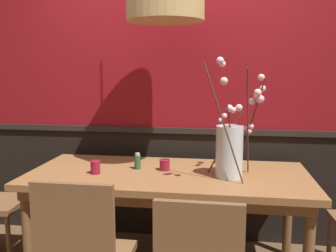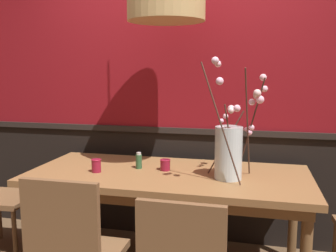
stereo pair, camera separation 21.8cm
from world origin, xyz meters
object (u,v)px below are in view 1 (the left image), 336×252
(condiment_bottle, at_px, (138,161))
(chair_far_side_right, at_px, (212,175))
(dining_table, at_px, (168,183))
(pendant_lamp, at_px, (165,0))
(candle_holder_nearer_center, at_px, (165,165))
(candle_holder_nearer_edge, at_px, (95,167))
(chair_far_side_left, at_px, (152,170))
(vase_with_blossoms, at_px, (231,149))

(condiment_bottle, bearing_deg, chair_far_side_right, 55.79)
(chair_far_side_right, bearing_deg, condiment_bottle, -124.21)
(dining_table, height_order, pendant_lamp, pendant_lamp)
(candle_holder_nearer_center, bearing_deg, candle_holder_nearer_edge, -160.98)
(dining_table, bearing_deg, candle_holder_nearer_edge, -167.24)
(chair_far_side_left, relative_size, condiment_bottle, 7.58)
(chair_far_side_right, distance_m, condiment_bottle, 1.01)
(vase_with_blossoms, bearing_deg, chair_far_side_left, 128.81)
(dining_table, distance_m, candle_holder_nearer_edge, 0.54)
(chair_far_side_right, height_order, condiment_bottle, condiment_bottle)
(candle_holder_nearer_center, height_order, condiment_bottle, condiment_bottle)
(condiment_bottle, bearing_deg, chair_far_side_left, 93.45)
(dining_table, relative_size, vase_with_blossoms, 2.48)
(dining_table, relative_size, condiment_bottle, 16.37)
(candle_holder_nearer_center, distance_m, pendant_lamp, 1.19)
(chair_far_side_left, height_order, pendant_lamp, pendant_lamp)
(vase_with_blossoms, xyz_separation_m, pendant_lamp, (-0.48, 0.12, 1.03))
(chair_far_side_left, xyz_separation_m, vase_with_blossoms, (0.74, -0.92, 0.43))
(dining_table, xyz_separation_m, candle_holder_nearer_edge, (-0.51, -0.12, 0.13))
(dining_table, height_order, condiment_bottle, condiment_bottle)
(vase_with_blossoms, bearing_deg, candle_holder_nearer_edge, -176.32)
(chair_far_side_right, xyz_separation_m, pendant_lamp, (-0.33, -0.78, 1.49))
(dining_table, height_order, chair_far_side_right, chair_far_side_right)
(dining_table, xyz_separation_m, chair_far_side_right, (0.30, 0.85, -0.17))
(chair_far_side_right, bearing_deg, vase_with_blossoms, -80.61)
(dining_table, bearing_deg, candle_holder_nearer_center, 123.79)
(candle_holder_nearer_center, relative_size, pendant_lamp, 0.07)
(candle_holder_nearer_edge, bearing_deg, condiment_bottle, 32.29)
(chair_far_side_right, bearing_deg, pendant_lamp, -112.70)
(dining_table, height_order, candle_holder_nearer_center, candle_holder_nearer_center)
(chair_far_side_left, distance_m, candle_holder_nearer_center, 0.90)
(chair_far_side_right, height_order, pendant_lamp, pendant_lamp)
(dining_table, height_order, vase_with_blossoms, vase_with_blossoms)
(condiment_bottle, xyz_separation_m, pendant_lamp, (0.21, 0.01, 1.18))
(chair_far_side_left, distance_m, condiment_bottle, 0.86)
(chair_far_side_left, distance_m, vase_with_blossoms, 1.26)
(vase_with_blossoms, xyz_separation_m, candle_holder_nearer_edge, (-0.96, -0.06, -0.15))
(chair_far_side_left, height_order, vase_with_blossoms, vase_with_blossoms)
(chair_far_side_left, xyz_separation_m, chair_far_side_right, (0.59, -0.01, -0.02))
(dining_table, height_order, candle_holder_nearer_edge, candle_holder_nearer_edge)
(chair_far_side_right, bearing_deg, candle_holder_nearer_edge, -130.04)
(candle_holder_nearer_edge, height_order, condiment_bottle, condiment_bottle)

